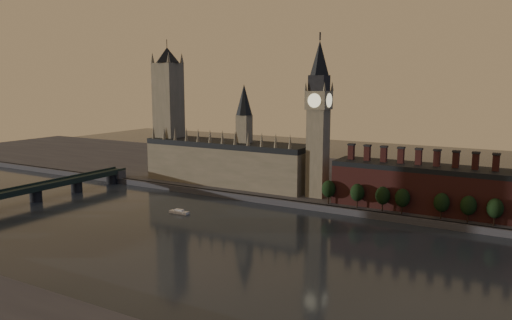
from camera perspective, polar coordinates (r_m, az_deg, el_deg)
The scene contains 15 objects.
ground at distance 249.94m, azimuth -5.36°, elevation -9.79°, with size 900.00×900.00×0.00m, color black.
north_bank at distance 402.82m, azimuth 9.48°, elevation -2.30°, with size 900.00×182.00×4.00m.
palace_of_westminster at distance 372.47m, azimuth -3.25°, elevation -0.05°, with size 130.00×30.30×74.00m.
victoria_tower at distance 401.70m, azimuth -9.96°, elevation 5.87°, with size 24.00×24.00×108.00m.
big_ben at distance 328.99m, azimuth 7.15°, elevation 4.86°, with size 15.00×15.00×107.00m.
chimney_block at distance 314.01m, azimuth 18.86°, elevation -2.96°, with size 110.00×25.00×37.00m.
embankment_tree_0 at distance 315.98m, azimuth 8.30°, elevation -3.29°, with size 8.60×8.60×14.88m.
embankment_tree_1 at distance 308.93m, azimuth 11.50°, elevation -3.67°, with size 8.60×8.60×14.88m.
embankment_tree_2 at distance 304.17m, azimuth 14.29°, elevation -3.97°, with size 8.60×8.60×14.88m.
embankment_tree_3 at distance 301.27m, azimuth 16.39°, elevation -4.18°, with size 8.60×8.60×14.88m.
embankment_tree_4 at distance 297.07m, azimuth 20.45°, elevation -4.58°, with size 8.60×8.60×14.88m.
embankment_tree_5 at distance 295.58m, azimuth 23.11°, elevation -4.80°, with size 8.60×8.60×14.88m.
embankment_tree_6 at distance 294.86m, azimuth 25.65°, elevation -5.00°, with size 8.60×8.60×14.88m.
westminster_bridge at distance 356.52m, azimuth -26.45°, elevation -3.74°, with size 14.00×200.00×11.55m.
river_boat at distance 311.10m, azimuth -8.77°, elevation -5.87°, with size 12.93×4.35×2.55m.
Camera 1 is at (138.01, -192.13, 80.69)m, focal length 35.00 mm.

